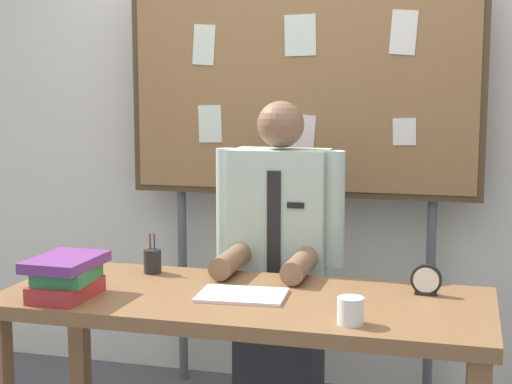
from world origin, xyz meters
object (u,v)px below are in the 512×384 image
person (279,281)px  book_stack (66,276)px  open_notebook (242,295)px  desk_clock (426,281)px  pen_holder (152,261)px  bulletin_board (301,91)px  coffee_mug (351,311)px  desk (244,321)px

person → book_stack: person is taller
open_notebook → desk_clock: bearing=17.7°
desk_clock → pen_holder: pen_holder is taller
book_stack → pen_holder: 0.44m
bulletin_board → coffee_mug: size_ratio=23.23×
desk → pen_holder: pen_holder is taller
pen_holder → desk_clock: bearing=-2.4°
coffee_mug → pen_holder: 0.98m
bulletin_board → pen_holder: (-0.44, -0.74, -0.67)m
open_notebook → desk_clock: size_ratio=2.77×
desk → bulletin_board: size_ratio=0.87×
desk_clock → pen_holder: size_ratio=0.69×
coffee_mug → desk_clock: bearing=63.1°
bulletin_board → open_notebook: size_ratio=6.53×
desk_clock → coffee_mug: (-0.21, -0.41, -0.01)m
open_notebook → coffee_mug: size_ratio=3.56×
desk → book_stack: size_ratio=5.87×
desk → pen_holder: size_ratio=10.90×
person → pen_holder: bearing=-144.0°
desk → book_stack: 0.65m
person → open_notebook: 0.57m
person → book_stack: 0.96m
person → pen_holder: person is taller
coffee_mug → open_notebook: bearing=152.7°
bulletin_board → coffee_mug: (0.42, -1.20, -0.67)m
bulletin_board → pen_holder: 1.09m
desk → person: 0.55m
person → open_notebook: bearing=-89.9°
bulletin_board → coffee_mug: bearing=-70.8°
desk → desk_clock: bearing=16.0°
bulletin_board → person: bearing=-90.0°
desk → desk_clock: size_ratio=15.73×
open_notebook → pen_holder: 0.51m
coffee_mug → pen_holder: size_ratio=0.54×
bulletin_board → open_notebook: bulletin_board is taller
desk_clock → open_notebook: bearing=-162.3°
open_notebook → coffee_mug: 0.47m
person → desk_clock: size_ratio=12.87×
bulletin_board → book_stack: bearing=-117.4°
desk → desk_clock: desk_clock is taller
book_stack → desk_clock: 1.28m
open_notebook → pen_holder: pen_holder is taller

